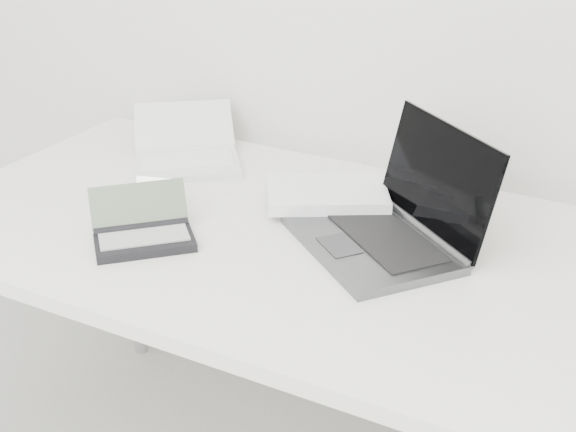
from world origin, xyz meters
The scene contains 5 objects.
desk centered at (0.00, 1.55, 0.68)m, with size 1.60×0.80×0.73m.
laptop_large centered at (0.08, 1.64, 0.77)m, with size 0.53×0.45×0.22m.
netbook_open_white centered at (-0.44, 1.77, 0.75)m, with size 0.37×0.38×0.10m.
pda_silver centered at (-0.35, 1.50, 0.74)m, with size 0.10×0.11×0.06m.
palmtop_charcoal centered at (-0.28, 1.39, 0.75)m, with size 0.23×0.23×0.09m.
Camera 1 is at (0.61, 0.32, 1.44)m, focal length 50.00 mm.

